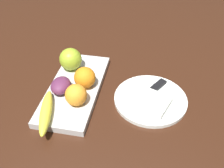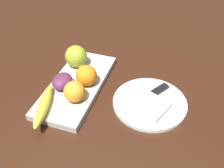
{
  "view_description": "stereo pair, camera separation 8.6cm",
  "coord_description": "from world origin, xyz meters",
  "px_view_note": "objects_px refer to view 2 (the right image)",
  "views": [
    {
      "loc": [
        0.59,
        0.28,
        0.61
      ],
      "look_at": [
        -0.05,
        0.16,
        0.05
      ],
      "focal_mm": 41.5,
      "sensor_mm": 36.0,
      "label": 1
    },
    {
      "loc": [
        0.57,
        0.36,
        0.61
      ],
      "look_at": [
        -0.05,
        0.16,
        0.05
      ],
      "focal_mm": 41.5,
      "sensor_mm": 36.0,
      "label": 2
    }
  ],
  "objects_px": {
    "fruit_tray": "(77,85)",
    "orange_near_apple": "(86,75)",
    "knife": "(155,93)",
    "orange_near_banana": "(74,92)",
    "banana": "(43,106)",
    "apple": "(76,56)",
    "grape_bunch": "(62,81)",
    "dinner_plate": "(150,103)",
    "folded_napkin": "(148,105)"
  },
  "relations": [
    {
      "from": "orange_near_banana",
      "to": "dinner_plate",
      "type": "bearing_deg",
      "value": 108.85
    },
    {
      "from": "fruit_tray",
      "to": "orange_near_banana",
      "type": "height_order",
      "value": "orange_near_banana"
    },
    {
      "from": "banana",
      "to": "orange_near_apple",
      "type": "bearing_deg",
      "value": -41.39
    },
    {
      "from": "grape_bunch",
      "to": "orange_near_banana",
      "type": "bearing_deg",
      "value": 55.67
    },
    {
      "from": "fruit_tray",
      "to": "banana",
      "type": "xyz_separation_m",
      "value": [
        0.15,
        -0.04,
        0.03
      ]
    },
    {
      "from": "orange_near_banana",
      "to": "grape_bunch",
      "type": "bearing_deg",
      "value": -124.33
    },
    {
      "from": "orange_near_apple",
      "to": "knife",
      "type": "distance_m",
      "value": 0.24
    },
    {
      "from": "apple",
      "to": "banana",
      "type": "distance_m",
      "value": 0.25
    },
    {
      "from": "fruit_tray",
      "to": "grape_bunch",
      "type": "height_order",
      "value": "grape_bunch"
    },
    {
      "from": "dinner_plate",
      "to": "knife",
      "type": "distance_m",
      "value": 0.04
    },
    {
      "from": "fruit_tray",
      "to": "orange_near_apple",
      "type": "distance_m",
      "value": 0.06
    },
    {
      "from": "folded_napkin",
      "to": "dinner_plate",
      "type": "bearing_deg",
      "value": 180.0
    },
    {
      "from": "banana",
      "to": "dinner_plate",
      "type": "height_order",
      "value": "banana"
    },
    {
      "from": "dinner_plate",
      "to": "knife",
      "type": "bearing_deg",
      "value": 169.49
    },
    {
      "from": "orange_near_apple",
      "to": "knife",
      "type": "height_order",
      "value": "orange_near_apple"
    },
    {
      "from": "apple",
      "to": "knife",
      "type": "height_order",
      "value": "apple"
    },
    {
      "from": "fruit_tray",
      "to": "banana",
      "type": "distance_m",
      "value": 0.16
    },
    {
      "from": "banana",
      "to": "orange_near_banana",
      "type": "height_order",
      "value": "orange_near_banana"
    },
    {
      "from": "orange_near_apple",
      "to": "dinner_plate",
      "type": "xyz_separation_m",
      "value": [
        0.01,
        0.23,
        -0.05
      ]
    },
    {
      "from": "grape_bunch",
      "to": "dinner_plate",
      "type": "xyz_separation_m",
      "value": [
        -0.03,
        0.3,
        -0.04
      ]
    },
    {
      "from": "orange_near_apple",
      "to": "knife",
      "type": "bearing_deg",
      "value": 97.96
    },
    {
      "from": "knife",
      "to": "dinner_plate",
      "type": "bearing_deg",
      "value": 21.13
    },
    {
      "from": "apple",
      "to": "orange_near_banana",
      "type": "height_order",
      "value": "apple"
    },
    {
      "from": "orange_near_apple",
      "to": "orange_near_banana",
      "type": "distance_m",
      "value": 0.09
    },
    {
      "from": "folded_napkin",
      "to": "fruit_tray",
      "type": "bearing_deg",
      "value": -96.6
    },
    {
      "from": "banana",
      "to": "folded_napkin",
      "type": "bearing_deg",
      "value": -83.52
    },
    {
      "from": "fruit_tray",
      "to": "knife",
      "type": "distance_m",
      "value": 0.27
    },
    {
      "from": "orange_near_apple",
      "to": "grape_bunch",
      "type": "distance_m",
      "value": 0.08
    },
    {
      "from": "banana",
      "to": "orange_near_banana",
      "type": "xyz_separation_m",
      "value": [
        -0.07,
        0.07,
        0.02
      ]
    },
    {
      "from": "banana",
      "to": "orange_near_banana",
      "type": "relative_size",
      "value": 2.65
    },
    {
      "from": "orange_near_apple",
      "to": "fruit_tray",
      "type": "bearing_deg",
      "value": -78.31
    },
    {
      "from": "fruit_tray",
      "to": "knife",
      "type": "xyz_separation_m",
      "value": [
        -0.04,
        0.27,
        0.01
      ]
    },
    {
      "from": "grape_bunch",
      "to": "folded_napkin",
      "type": "xyz_separation_m",
      "value": [
        -0.0,
        0.3,
        -0.02
      ]
    },
    {
      "from": "orange_near_apple",
      "to": "orange_near_banana",
      "type": "xyz_separation_m",
      "value": [
        0.09,
        -0.0,
        -0.0
      ]
    },
    {
      "from": "grape_bunch",
      "to": "knife",
      "type": "distance_m",
      "value": 0.32
    },
    {
      "from": "banana",
      "to": "knife",
      "type": "distance_m",
      "value": 0.37
    },
    {
      "from": "banana",
      "to": "grape_bunch",
      "type": "bearing_deg",
      "value": -17.89
    },
    {
      "from": "dinner_plate",
      "to": "folded_napkin",
      "type": "relative_size",
      "value": 2.08
    },
    {
      "from": "banana",
      "to": "apple",
      "type": "bearing_deg",
      "value": -15.09
    },
    {
      "from": "orange_near_banana",
      "to": "grape_bunch",
      "type": "relative_size",
      "value": 0.86
    },
    {
      "from": "grape_bunch",
      "to": "knife",
      "type": "xyz_separation_m",
      "value": [
        -0.07,
        0.31,
        -0.03
      ]
    },
    {
      "from": "grape_bunch",
      "to": "dinner_plate",
      "type": "height_order",
      "value": "grape_bunch"
    },
    {
      "from": "banana",
      "to": "orange_near_apple",
      "type": "relative_size",
      "value": 2.53
    },
    {
      "from": "fruit_tray",
      "to": "orange_near_banana",
      "type": "relative_size",
      "value": 5.44
    },
    {
      "from": "dinner_plate",
      "to": "knife",
      "type": "relative_size",
      "value": 1.48
    },
    {
      "from": "banana",
      "to": "grape_bunch",
      "type": "relative_size",
      "value": 2.28
    },
    {
      "from": "fruit_tray",
      "to": "folded_napkin",
      "type": "xyz_separation_m",
      "value": [
        0.03,
        0.26,
        0.01
      ]
    },
    {
      "from": "fruit_tray",
      "to": "orange_near_banana",
      "type": "bearing_deg",
      "value": 22.01
    },
    {
      "from": "banana",
      "to": "orange_near_banana",
      "type": "distance_m",
      "value": 0.1
    },
    {
      "from": "fruit_tray",
      "to": "orange_near_apple",
      "type": "relative_size",
      "value": 5.19
    }
  ]
}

